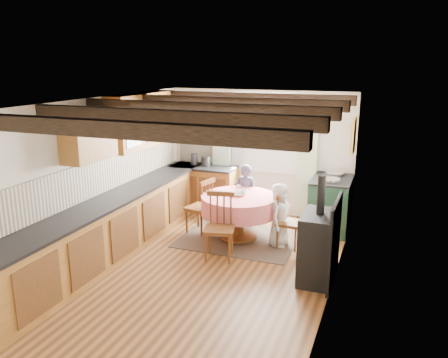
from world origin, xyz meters
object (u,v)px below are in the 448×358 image
at_px(dining_table, 239,218).
at_px(chair_left, 200,206).
at_px(child_right, 279,215).
at_px(aga_range, 331,203).
at_px(cast_iron_stove, 319,229).
at_px(cup, 243,192).
at_px(child_far, 246,195).
at_px(chair_right, 289,221).
at_px(chair_near, 219,227).

xyz_separation_m(dining_table, chair_left, (-0.75, 0.06, 0.11)).
bearing_deg(chair_left, child_right, 99.69).
bearing_deg(child_right, aga_range, -27.96).
xyz_separation_m(chair_left, cast_iron_stove, (2.23, -1.07, 0.25)).
distance_m(chair_left, aga_range, 2.33).
height_order(chair_left, cup, chair_left).
bearing_deg(child_far, aga_range, -167.33).
height_order(dining_table, cast_iron_stove, cast_iron_stove).
bearing_deg(cup, chair_right, -6.30).
xyz_separation_m(chair_near, cast_iron_stove, (1.51, -0.16, 0.23)).
height_order(chair_left, child_right, child_right).
bearing_deg(aga_range, cast_iron_stove, -86.91).
relative_size(chair_left, cup, 9.65).
bearing_deg(child_right, cup, 88.74).
relative_size(dining_table, child_right, 1.21).
relative_size(chair_near, cast_iron_stove, 0.69).
bearing_deg(chair_near, child_right, 36.02).
bearing_deg(dining_table, child_far, 98.65).
relative_size(chair_right, child_far, 0.77).
distance_m(aga_range, cup, 1.68).
bearing_deg(cast_iron_stove, chair_right, 122.38).
height_order(cast_iron_stove, child_far, cast_iron_stove).
bearing_deg(cup, chair_near, -94.48).
bearing_deg(dining_table, cast_iron_stove, -34.37).
xyz_separation_m(chair_right, cup, (-0.82, 0.09, 0.36)).
bearing_deg(dining_table, aga_range, 36.84).
height_order(chair_near, cup, chair_near).
height_order(chair_near, aga_range, chair_near).
bearing_deg(chair_right, aga_range, -24.08).
bearing_deg(cast_iron_stove, aga_range, 93.09).
bearing_deg(cast_iron_stove, chair_near, 173.83).
distance_m(chair_right, cast_iron_stove, 1.19).
xyz_separation_m(chair_right, cast_iron_stove, (0.62, -0.98, 0.29)).
bearing_deg(child_right, chair_left, 92.03).
xyz_separation_m(dining_table, cast_iron_stove, (1.48, -1.01, 0.36)).
height_order(aga_range, child_far, child_far).
xyz_separation_m(chair_near, aga_range, (1.40, 1.87, -0.03)).
bearing_deg(aga_range, chair_near, -126.70).
distance_m(chair_near, cast_iron_stove, 1.53).
xyz_separation_m(cast_iron_stove, cup, (-1.44, 1.07, 0.07)).
bearing_deg(child_right, dining_table, 93.65).
relative_size(chair_right, cast_iron_stove, 0.60).
height_order(dining_table, cup, cup).
relative_size(dining_table, chair_left, 1.30).
relative_size(aga_range, child_right, 1.00).
bearing_deg(chair_left, child_far, 144.47).
relative_size(chair_near, child_right, 0.98).
bearing_deg(child_far, child_right, 138.19).
height_order(chair_right, child_right, child_right).
bearing_deg(child_far, cast_iron_stove, 131.58).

